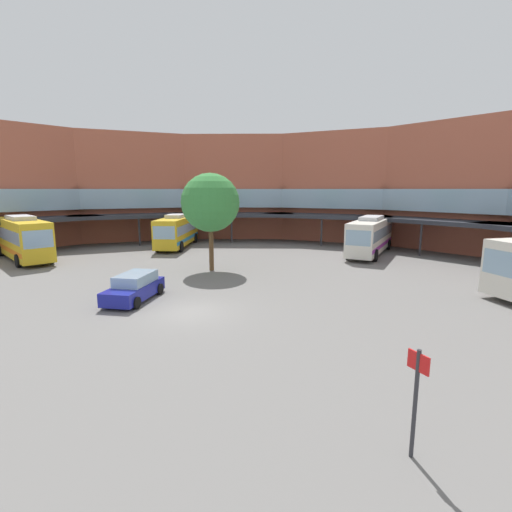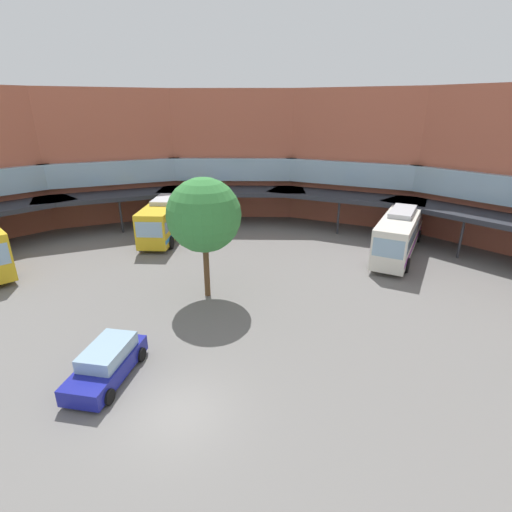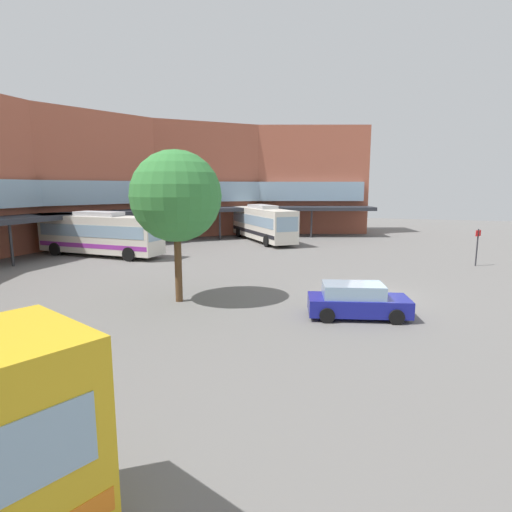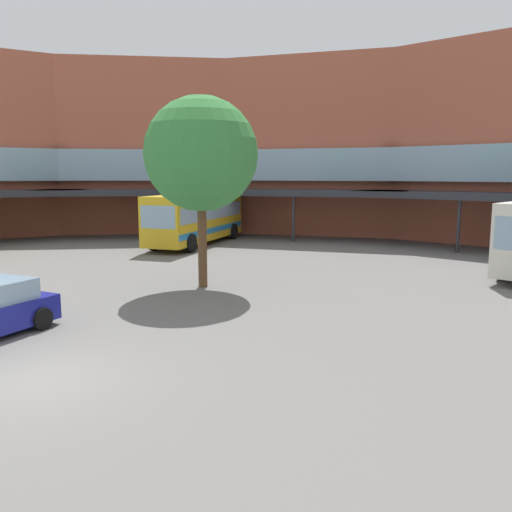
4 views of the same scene
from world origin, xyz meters
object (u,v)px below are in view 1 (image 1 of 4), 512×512
at_px(bus_2, 177,230).
at_px(plaza_tree, 210,203).
at_px(parked_car, 135,287).
at_px(bus_1, 371,235).
at_px(stop_sign_post, 416,393).
at_px(bus_3, 23,238).

height_order(bus_2, plaza_tree, plaza_tree).
xyz_separation_m(bus_2, parked_car, (10.05, -17.64, -1.10)).
xyz_separation_m(bus_1, stop_sign_post, (5.21, -29.02, -0.23)).
distance_m(bus_1, bus_2, 20.44).
bearing_deg(bus_3, parked_car, 4.82).
xyz_separation_m(parked_car, stop_sign_post, (15.17, -7.19, 0.92)).
relative_size(bus_3, parked_car, 2.32).
bearing_deg(bus_2, stop_sign_post, 23.42).
distance_m(bus_1, stop_sign_post, 29.48).
relative_size(plaza_tree, stop_sign_post, 2.77).
bearing_deg(stop_sign_post, parked_car, 154.64).
height_order(bus_3, stop_sign_post, bus_3).
bearing_deg(plaza_tree, parked_car, -88.52).
bearing_deg(bus_2, bus_1, 79.80).
relative_size(parked_car, stop_sign_post, 1.73).
bearing_deg(plaza_tree, bus_3, -169.62).
distance_m(bus_1, parked_car, 24.02).
bearing_deg(parked_car, bus_2, -164.91).
bearing_deg(bus_2, plaza_tree, 25.94).
height_order(bus_1, parked_car, bus_1).
bearing_deg(bus_3, plaza_tree, 32.18).
relative_size(parked_car, plaza_tree, 0.62).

